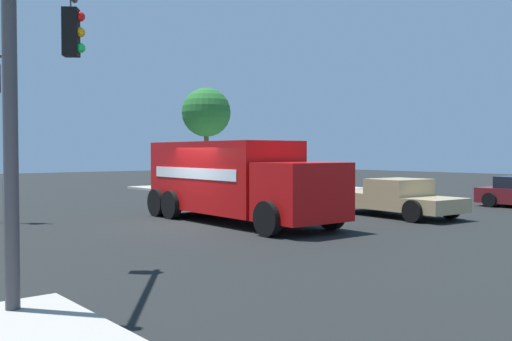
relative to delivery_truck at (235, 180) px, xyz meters
The scene contains 9 objects.
ground_plane 2.13m from the delivery_truck, 21.98° to the right, with size 100.00×100.00×0.00m, color black.
sidewalk_corner_near 17.09m from the delivery_truck, 130.09° to the right, with size 11.02×11.02×0.14m, color #9E998E.
delivery_truck is the anchor object (origin of this frame).
traffic_light_primary 10.56m from the delivery_truck, 34.63° to the left, with size 2.36×3.27×5.56m.
pickup_tan 6.10m from the delivery_truck, 157.48° to the left, with size 2.57×5.34×1.38m.
pedestrian_near_corner 16.58m from the delivery_truck, 125.47° to the right, with size 0.47×0.36×1.78m.
pedestrian_crossing 20.12m from the delivery_truck, 126.28° to the right, with size 0.51×0.32×1.62m.
picket_fence_run 21.35m from the delivery_truck, 120.95° to the right, with size 6.04×0.05×0.95m.
shade_tree_near 20.54m from the delivery_truck, 121.96° to the right, with size 3.35×3.35×6.61m.
Camera 1 is at (10.17, 15.76, 2.34)m, focal length 40.14 mm.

